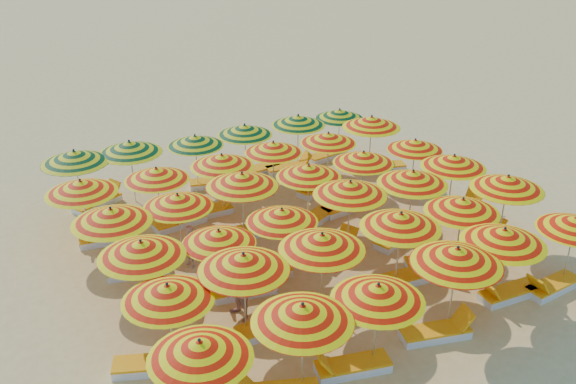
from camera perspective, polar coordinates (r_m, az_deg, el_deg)
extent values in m
plane|color=#EEB869|center=(19.60, 0.74, -4.77)|extent=(120.00, 120.00, 0.00)
cone|color=orange|center=(12.70, -7.84, -13.70)|extent=(2.11, 2.11, 0.40)
sphere|color=black|center=(12.56, -7.90, -12.89)|extent=(0.07, 0.07, 0.07)
cylinder|color=silver|center=(13.92, 1.26, -13.86)|extent=(0.04, 0.04, 2.17)
cone|color=orange|center=(13.34, 1.30, -10.74)|extent=(2.59, 2.59, 0.41)
sphere|color=black|center=(13.20, 1.31, -9.91)|extent=(0.07, 0.07, 0.07)
cylinder|color=silver|center=(14.72, 7.78, -11.77)|extent=(0.04, 0.04, 2.10)
cone|color=orange|center=(14.19, 8.00, -8.86)|extent=(2.78, 2.78, 0.40)
sphere|color=black|center=(14.06, 8.06, -8.09)|extent=(0.07, 0.07, 0.07)
cylinder|color=silver|center=(16.14, 14.41, -8.44)|extent=(0.04, 0.04, 2.21)
cone|color=orange|center=(15.63, 14.79, -5.52)|extent=(2.66, 2.66, 0.42)
sphere|color=black|center=(15.51, 14.89, -4.76)|extent=(0.07, 0.07, 0.07)
cylinder|color=silver|center=(17.37, 18.21, -6.44)|extent=(0.04, 0.04, 2.15)
cone|color=orange|center=(16.91, 18.64, -3.76)|extent=(2.48, 2.48, 0.41)
sphere|color=black|center=(16.80, 18.76, -3.06)|extent=(0.07, 0.07, 0.07)
cylinder|color=silver|center=(18.94, 23.72, -4.88)|extent=(0.04, 0.04, 1.99)
cone|color=orange|center=(18.55, 24.18, -2.58)|extent=(2.30, 2.30, 0.38)
cylinder|color=silver|center=(14.88, -10.37, -11.61)|extent=(0.04, 0.04, 2.06)
cone|color=orange|center=(14.36, -10.65, -8.78)|extent=(2.35, 2.35, 0.39)
sphere|color=black|center=(14.24, -10.73, -8.03)|extent=(0.07, 0.07, 0.07)
cylinder|color=silver|center=(15.47, -3.86, -9.24)|extent=(0.04, 0.04, 2.20)
cone|color=orange|center=(14.94, -3.97, -6.25)|extent=(2.88, 2.88, 0.42)
sphere|color=black|center=(14.81, -3.99, -5.45)|extent=(0.07, 0.07, 0.07)
cylinder|color=silver|center=(16.25, 2.97, -7.34)|extent=(0.04, 0.04, 2.19)
cone|color=orange|center=(15.75, 3.04, -4.44)|extent=(2.65, 2.65, 0.42)
sphere|color=black|center=(15.63, 3.06, -3.68)|extent=(0.07, 0.07, 0.07)
cylinder|color=silver|center=(17.46, 9.76, -5.21)|extent=(0.04, 0.04, 2.16)
cone|color=orange|center=(17.01, 9.99, -2.51)|extent=(2.19, 2.19, 0.41)
sphere|color=black|center=(16.90, 10.05, -1.80)|extent=(0.07, 0.07, 0.07)
cylinder|color=silver|center=(18.70, 14.94, -3.65)|extent=(0.04, 0.04, 2.09)
cone|color=orange|center=(18.29, 15.26, -1.17)|extent=(2.42, 2.42, 0.40)
sphere|color=black|center=(18.19, 15.34, -0.52)|extent=(0.07, 0.07, 0.07)
cylinder|color=silver|center=(20.28, 18.56, -1.62)|extent=(0.04, 0.04, 2.17)
cone|color=orange|center=(19.89, 18.94, 0.78)|extent=(2.80, 2.80, 0.41)
sphere|color=black|center=(19.79, 19.04, 1.41)|extent=(0.07, 0.07, 0.07)
cylinder|color=silver|center=(16.39, -12.59, -7.76)|extent=(0.04, 0.04, 2.15)
cone|color=orange|center=(15.90, -12.91, -4.95)|extent=(2.27, 2.27, 0.41)
sphere|color=black|center=(15.79, -13.00, -4.22)|extent=(0.07, 0.07, 0.07)
cylinder|color=silver|center=(16.95, -6.04, -6.44)|extent=(0.04, 0.04, 1.93)
cone|color=orange|center=(16.52, -6.18, -3.98)|extent=(2.00, 2.00, 0.37)
sphere|color=black|center=(16.42, -6.21, -3.34)|extent=(0.06, 0.06, 0.06)
cylinder|color=silver|center=(17.76, -0.54, -4.56)|extent=(0.04, 0.04, 1.99)
cone|color=orange|center=(17.34, -0.55, -2.11)|extent=(2.34, 2.34, 0.38)
sphere|color=black|center=(17.24, -0.55, -1.47)|extent=(0.07, 0.07, 0.07)
cylinder|color=silver|center=(18.93, 5.43, -2.27)|extent=(0.04, 0.04, 2.19)
cone|color=orange|center=(18.51, 5.55, 0.32)|extent=(2.43, 2.43, 0.42)
sphere|color=black|center=(18.41, 5.58, 0.99)|extent=(0.07, 0.07, 0.07)
cylinder|color=silver|center=(19.96, 10.82, -1.16)|extent=(0.04, 0.04, 2.15)
cone|color=orange|center=(19.56, 11.04, 1.27)|extent=(2.60, 2.60, 0.41)
sphere|color=black|center=(19.47, 11.10, 1.90)|extent=(0.07, 0.07, 0.07)
cylinder|color=silver|center=(21.48, 14.26, 0.42)|extent=(0.04, 0.04, 2.10)
cone|color=orange|center=(21.12, 14.52, 2.65)|extent=(2.72, 2.72, 0.40)
sphere|color=black|center=(21.03, 14.59, 3.23)|extent=(0.07, 0.07, 0.07)
cylinder|color=silver|center=(18.08, -15.10, -4.64)|extent=(0.04, 0.04, 2.15)
cone|color=orange|center=(17.64, -15.45, -2.03)|extent=(2.84, 2.84, 0.41)
sphere|color=black|center=(17.54, -15.54, -1.34)|extent=(0.07, 0.07, 0.07)
cylinder|color=silver|center=(18.75, -9.58, -3.15)|extent=(0.04, 0.04, 2.01)
cone|color=orange|center=(18.35, -9.78, -0.77)|extent=(2.66, 2.66, 0.38)
sphere|color=black|center=(18.26, -9.83, -0.15)|extent=(0.07, 0.07, 0.07)
cylinder|color=silver|center=(19.39, -4.02, -1.48)|extent=(0.04, 0.04, 2.20)
cone|color=orange|center=(18.98, -4.10, 1.08)|extent=(2.29, 2.29, 0.42)
sphere|color=black|center=(18.88, -4.13, 1.74)|extent=(0.07, 0.07, 0.07)
cylinder|color=silver|center=(20.25, 1.81, -0.42)|extent=(0.04, 0.04, 2.05)
cone|color=orange|center=(19.88, 1.85, 1.87)|extent=(2.54, 2.54, 0.39)
sphere|color=black|center=(19.79, 1.85, 2.47)|extent=(0.07, 0.07, 0.07)
cylinder|color=silver|center=(21.44, 6.61, 0.91)|extent=(0.04, 0.04, 2.01)
cone|color=orange|center=(21.09, 6.73, 3.06)|extent=(2.18, 2.18, 0.38)
sphere|color=black|center=(21.00, 6.76, 3.61)|extent=(0.07, 0.07, 0.07)
cylinder|color=silver|center=(22.95, 11.06, 2.20)|extent=(0.04, 0.04, 1.93)
cone|color=orange|center=(22.63, 11.23, 4.14)|extent=(2.33, 2.33, 0.37)
sphere|color=black|center=(22.55, 11.28, 4.64)|extent=(0.06, 0.06, 0.06)
cylinder|color=silver|center=(20.03, -17.59, -1.92)|extent=(0.04, 0.04, 2.11)
cone|color=orange|center=(19.65, -17.94, 0.44)|extent=(2.45, 2.45, 0.40)
sphere|color=black|center=(19.55, -18.03, 1.05)|extent=(0.07, 0.07, 0.07)
cylinder|color=silver|center=(20.52, -11.39, -0.64)|extent=(0.04, 0.04, 2.01)
cone|color=orange|center=(20.15, -11.61, 1.58)|extent=(2.44, 2.44, 0.38)
sphere|color=black|center=(20.07, -11.66, 2.15)|extent=(0.07, 0.07, 0.07)
cylinder|color=silver|center=(21.04, -5.79, 0.55)|extent=(0.04, 0.04, 2.07)
cone|color=orange|center=(20.68, -5.89, 2.80)|extent=(2.16, 2.16, 0.39)
sphere|color=black|center=(20.59, -5.92, 3.38)|extent=(0.07, 0.07, 0.07)
cylinder|color=silver|center=(22.19, -1.29, 1.93)|extent=(0.04, 0.04, 1.98)
cone|color=orange|center=(21.86, -1.32, 3.99)|extent=(2.44, 2.44, 0.38)
sphere|color=black|center=(21.78, -1.32, 4.51)|extent=(0.07, 0.07, 0.07)
cylinder|color=silver|center=(23.01, 3.55, 2.80)|extent=(0.04, 0.04, 1.99)
cone|color=orange|center=(22.69, 3.61, 4.81)|extent=(2.57, 2.57, 0.38)
sphere|color=black|center=(22.61, 3.62, 5.32)|extent=(0.07, 0.07, 0.07)
cylinder|color=silver|center=(24.28, 7.31, 4.11)|extent=(0.04, 0.04, 2.16)
cone|color=orange|center=(23.95, 7.43, 6.20)|extent=(2.32, 2.32, 0.41)
sphere|color=black|center=(23.87, 7.47, 6.73)|extent=(0.07, 0.07, 0.07)
cylinder|color=silver|center=(22.06, -18.11, 0.72)|extent=(0.04, 0.04, 2.18)
cone|color=#6D7209|center=(21.70, -18.45, 2.98)|extent=(2.49, 2.49, 0.42)
sphere|color=black|center=(21.61, -18.53, 3.56)|extent=(0.07, 0.07, 0.07)
cylinder|color=silver|center=(22.41, -13.65, 1.67)|extent=(0.04, 0.04, 2.16)
cone|color=#6D7209|center=(22.06, -13.90, 3.89)|extent=(2.86, 2.86, 0.41)
sphere|color=black|center=(21.97, -13.96, 4.46)|extent=(0.07, 0.07, 0.07)
cylinder|color=silver|center=(22.98, -8.12, 2.54)|extent=(0.04, 0.04, 1.99)
cone|color=#6D7209|center=(22.66, -8.25, 4.54)|extent=(2.14, 2.14, 0.38)
sphere|color=black|center=(22.58, -8.29, 5.06)|extent=(0.07, 0.07, 0.07)
cylinder|color=silver|center=(23.72, -3.81, 3.55)|extent=(0.04, 0.04, 2.02)
cone|color=#6D7209|center=(23.40, -3.87, 5.53)|extent=(2.21, 2.21, 0.38)
sphere|color=black|center=(23.32, -3.89, 6.04)|extent=(0.07, 0.07, 0.07)
cylinder|color=silver|center=(24.55, 0.89, 4.44)|extent=(0.04, 0.04, 2.05)
cone|color=#6D7209|center=(24.24, 0.90, 6.39)|extent=(2.69, 2.69, 0.39)
sphere|color=black|center=(24.17, 0.91, 6.89)|extent=(0.07, 0.07, 0.07)
cylinder|color=silver|center=(25.68, 4.54, 5.18)|extent=(0.04, 0.04, 1.92)
cone|color=#6D7209|center=(25.40, 4.61, 6.93)|extent=(2.33, 2.33, 0.36)
sphere|color=black|center=(25.34, 4.62, 7.38)|extent=(0.06, 0.06, 0.06)
cube|color=white|center=(15.07, 5.79, -15.27)|extent=(1.79, 1.00, 0.20)
cube|color=#FF9A0B|center=(14.98, 5.81, -14.90)|extent=(1.79, 1.00, 0.06)
cube|color=#FF9A0B|center=(14.65, 3.20, -14.76)|extent=(0.50, 0.66, 0.48)
cube|color=white|center=(16.31, 12.92, -12.20)|extent=(1.79, 1.03, 0.20)
cube|color=#FF9A0B|center=(16.24, 12.97, -11.84)|extent=(1.79, 1.03, 0.06)
cube|color=#FF9A0B|center=(16.40, 15.28, -10.75)|extent=(0.51, 0.66, 0.48)
cube|color=white|center=(18.24, 19.06, -8.58)|extent=(1.75, 0.74, 0.20)
cube|color=#FF9A0B|center=(18.17, 19.12, -8.24)|extent=(1.75, 0.74, 0.06)
cube|color=#FF9A0B|center=(17.62, 17.53, -8.27)|extent=(0.42, 0.61, 0.48)
cube|color=white|center=(18.94, 22.48, -7.83)|extent=(1.72, 0.65, 0.20)
cube|color=#FF9A0B|center=(18.87, 22.55, -7.50)|extent=(1.72, 0.65, 0.06)
cube|color=#FF9A0B|center=(18.25, 21.35, -7.65)|extent=(0.39, 0.59, 0.48)
cube|color=white|center=(15.34, -12.07, -14.94)|extent=(1.79, 1.21, 0.20)
cube|color=#FF9A0B|center=(15.26, -12.12, -14.56)|extent=(1.79, 1.21, 0.06)
cube|color=#FF9A0B|center=(15.05, -9.47, -13.85)|extent=(0.57, 0.68, 0.48)
cube|color=white|center=(16.12, -1.66, -11.95)|extent=(1.70, 0.59, 0.20)
cube|color=#FF9A0B|center=(16.05, -1.66, -11.58)|extent=(1.70, 0.59, 0.06)
cube|color=#FF9A0B|center=(16.19, 0.54, -10.21)|extent=(0.37, 0.58, 0.48)
cube|color=white|center=(16.93, 4.85, -9.96)|extent=(1.79, 1.04, 0.20)
cube|color=#FF9A0B|center=(16.85, 4.87, -9.60)|extent=(1.79, 1.04, 0.06)
cube|color=#FF9A0B|center=(16.28, 3.33, -10.03)|extent=(0.51, 0.66, 0.48)
cube|color=white|center=(18.25, 11.00, -7.46)|extent=(1.76, 0.81, 0.20)
cube|color=#FF9A0B|center=(18.18, 11.04, -7.12)|extent=(1.76, 0.81, 0.06)
cube|color=#FF9A0B|center=(18.42, 12.94, -6.05)|extent=(0.44, 0.62, 0.48)
cube|color=white|center=(18.97, 12.93, -6.28)|extent=(1.79, 1.23, 0.20)
cube|color=#FF9A0B|center=(18.90, 12.97, -5.95)|extent=(1.79, 1.23, 0.06)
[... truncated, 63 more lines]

